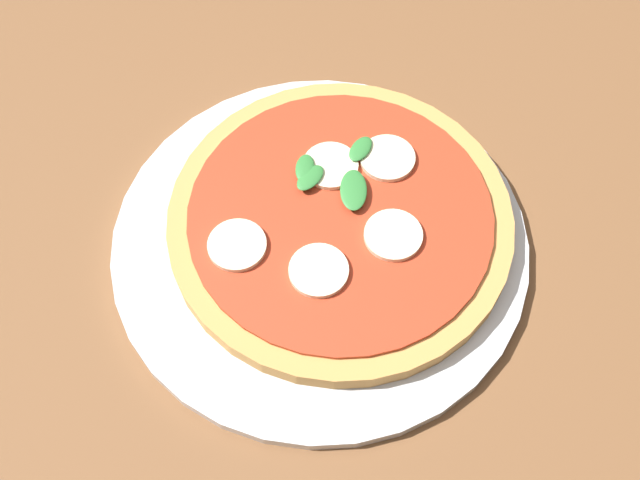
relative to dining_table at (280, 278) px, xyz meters
The scene contains 4 objects.
ground_plane 0.63m from the dining_table, ahead, with size 6.00×6.00×0.00m, color #2D2B28.
dining_table is the anchor object (origin of this frame).
serving_tray 0.09m from the dining_table, 53.83° to the right, with size 0.37×0.37×0.01m, color silver.
pizza 0.12m from the dining_table, 37.16° to the right, with size 0.31×0.31×0.03m.
Camera 1 is at (-0.21, -0.29, 1.33)m, focal length 44.09 mm.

